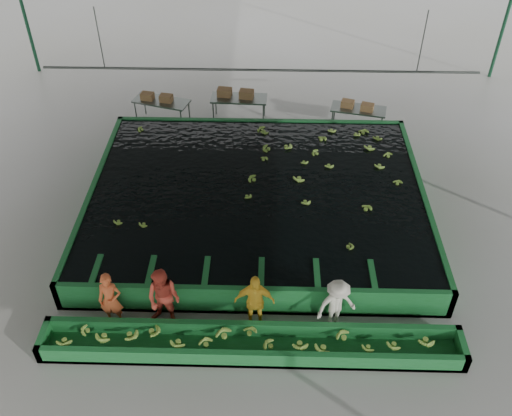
{
  "coord_description": "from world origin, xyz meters",
  "views": [
    {
      "loc": [
        0.33,
        -11.81,
        11.37
      ],
      "look_at": [
        0.0,
        0.5,
        1.0
      ],
      "focal_mm": 40.0,
      "sensor_mm": 36.0,
      "label": 1
    }
  ],
  "objects_px": {
    "packing_table_right": "(357,119)",
    "packing_table_mid": "(239,109)",
    "worker_a": "(110,300)",
    "box_stack_mid": "(236,97)",
    "sorting_trough": "(251,344)",
    "box_stack_right": "(357,108)",
    "flotation_tank": "(257,201)",
    "worker_d": "(336,305)",
    "worker_c": "(254,302)",
    "box_stack_left": "(157,100)",
    "packing_table_left": "(163,111)",
    "worker_b": "(164,298)"
  },
  "relations": [
    {
      "from": "flotation_tank",
      "to": "packing_table_right",
      "type": "height_order",
      "value": "flotation_tank"
    },
    {
      "from": "flotation_tank",
      "to": "box_stack_mid",
      "type": "xyz_separation_m",
      "value": [
        -0.93,
        5.46,
        0.49
      ]
    },
    {
      "from": "worker_b",
      "to": "flotation_tank",
      "type": "bearing_deg",
      "value": 79.62
    },
    {
      "from": "packing_table_right",
      "to": "box_stack_mid",
      "type": "relative_size",
      "value": 1.46
    },
    {
      "from": "worker_a",
      "to": "packing_table_left",
      "type": "xyz_separation_m",
      "value": [
        -0.22,
        9.42,
        -0.33
      ]
    },
    {
      "from": "packing_table_mid",
      "to": "box_stack_mid",
      "type": "relative_size",
      "value": 1.54
    },
    {
      "from": "worker_a",
      "to": "packing_table_right",
      "type": "distance_m",
      "value": 11.48
    },
    {
      "from": "worker_a",
      "to": "box_stack_right",
      "type": "xyz_separation_m",
      "value": [
        6.92,
        9.1,
        0.09
      ]
    },
    {
      "from": "worker_b",
      "to": "worker_d",
      "type": "height_order",
      "value": "worker_b"
    },
    {
      "from": "packing_table_left",
      "to": "worker_c",
      "type": "bearing_deg",
      "value": -68.54
    },
    {
      "from": "worker_a",
      "to": "box_stack_right",
      "type": "relative_size",
      "value": 1.37
    },
    {
      "from": "packing_table_left",
      "to": "sorting_trough",
      "type": "bearing_deg",
      "value": -70.34
    },
    {
      "from": "packing_table_left",
      "to": "packing_table_right",
      "type": "height_order",
      "value": "packing_table_left"
    },
    {
      "from": "packing_table_right",
      "to": "packing_table_mid",
      "type": "bearing_deg",
      "value": 172.4
    },
    {
      "from": "box_stack_mid",
      "to": "box_stack_left",
      "type": "bearing_deg",
      "value": -173.35
    },
    {
      "from": "worker_a",
      "to": "sorting_trough",
      "type": "bearing_deg",
      "value": -12.85
    },
    {
      "from": "sorting_trough",
      "to": "packing_table_mid",
      "type": "bearing_deg",
      "value": 94.4
    },
    {
      "from": "sorting_trough",
      "to": "packing_table_right",
      "type": "distance_m",
      "value": 10.53
    },
    {
      "from": "packing_table_mid",
      "to": "packing_table_left",
      "type": "bearing_deg",
      "value": -174.59
    },
    {
      "from": "worker_d",
      "to": "box_stack_left",
      "type": "distance_m",
      "value": 11.09
    },
    {
      "from": "worker_d",
      "to": "packing_table_left",
      "type": "distance_m",
      "value": 11.0
    },
    {
      "from": "worker_a",
      "to": "box_stack_mid",
      "type": "bearing_deg",
      "value": 75.89
    },
    {
      "from": "flotation_tank",
      "to": "packing_table_left",
      "type": "xyz_separation_m",
      "value": [
        -3.65,
        5.12,
        0.02
      ]
    },
    {
      "from": "flotation_tank",
      "to": "box_stack_mid",
      "type": "distance_m",
      "value": 5.56
    },
    {
      "from": "sorting_trough",
      "to": "box_stack_right",
      "type": "relative_size",
      "value": 8.59
    },
    {
      "from": "worker_b",
      "to": "box_stack_right",
      "type": "height_order",
      "value": "worker_b"
    },
    {
      "from": "worker_d",
      "to": "box_stack_left",
      "type": "bearing_deg",
      "value": 102.87
    },
    {
      "from": "sorting_trough",
      "to": "packing_table_left",
      "type": "height_order",
      "value": "packing_table_left"
    },
    {
      "from": "flotation_tank",
      "to": "box_stack_left",
      "type": "xyz_separation_m",
      "value": [
        -3.8,
        5.13,
        0.48
      ]
    },
    {
      "from": "worker_c",
      "to": "packing_table_right",
      "type": "height_order",
      "value": "worker_c"
    },
    {
      "from": "worker_c",
      "to": "box_stack_right",
      "type": "relative_size",
      "value": 1.44
    },
    {
      "from": "worker_b",
      "to": "box_stack_left",
      "type": "distance_m",
      "value": 9.58
    },
    {
      "from": "worker_a",
      "to": "box_stack_right",
      "type": "height_order",
      "value": "worker_a"
    },
    {
      "from": "flotation_tank",
      "to": "worker_a",
      "type": "xyz_separation_m",
      "value": [
        -3.43,
        -4.3,
        0.35
      ]
    },
    {
      "from": "flotation_tank",
      "to": "sorting_trough",
      "type": "distance_m",
      "value": 5.1
    },
    {
      "from": "worker_c",
      "to": "box_stack_left",
      "type": "xyz_separation_m",
      "value": [
        -3.85,
        9.43,
        0.09
      ]
    },
    {
      "from": "sorting_trough",
      "to": "worker_a",
      "type": "relative_size",
      "value": 6.25
    },
    {
      "from": "box_stack_left",
      "to": "box_stack_mid",
      "type": "height_order",
      "value": "box_stack_mid"
    },
    {
      "from": "flotation_tank",
      "to": "worker_c",
      "type": "distance_m",
      "value": 4.32
    },
    {
      "from": "packing_table_left",
      "to": "box_stack_mid",
      "type": "relative_size",
      "value": 1.52
    },
    {
      "from": "sorting_trough",
      "to": "packing_table_left",
      "type": "bearing_deg",
      "value": 109.66
    },
    {
      "from": "flotation_tank",
      "to": "packing_table_mid",
      "type": "relative_size",
      "value": 4.85
    },
    {
      "from": "flotation_tank",
      "to": "box_stack_right",
      "type": "height_order",
      "value": "box_stack_right"
    },
    {
      "from": "packing_table_left",
      "to": "box_stack_mid",
      "type": "xyz_separation_m",
      "value": [
        2.72,
        0.34,
        0.47
      ]
    },
    {
      "from": "worker_d",
      "to": "worker_c",
      "type": "bearing_deg",
      "value": 161.15
    },
    {
      "from": "worker_b",
      "to": "packing_table_right",
      "type": "height_order",
      "value": "worker_b"
    },
    {
      "from": "worker_c",
      "to": "box_stack_mid",
      "type": "relative_size",
      "value": 1.25
    },
    {
      "from": "packing_table_left",
      "to": "worker_a",
      "type": "bearing_deg",
      "value": -88.68
    },
    {
      "from": "box_stack_mid",
      "to": "packing_table_right",
      "type": "bearing_deg",
      "value": -8.29
    },
    {
      "from": "flotation_tank",
      "to": "packing_table_mid",
      "type": "height_order",
      "value": "packing_table_mid"
    }
  ]
}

